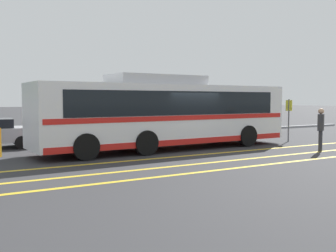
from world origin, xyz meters
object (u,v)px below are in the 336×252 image
Objects in this scene: transit_bus at (168,112)px; pedestrian_1 at (321,127)px; bus_stop_sign at (289,115)px; parked_car_2 at (96,127)px; parked_car_3 at (186,124)px; parked_car_4 at (248,122)px.

pedestrian_1 is at bearing 50.91° from transit_bus.
transit_bus reaches higher than bus_stop_sign.
parked_car_2 is 2.30× the size of pedestrian_1.
pedestrian_1 is 3.91m from bus_stop_sign.
parked_car_3 is at bearing 136.59° from transit_bus.
parked_car_3 reaches higher than parked_car_4.
pedestrian_1 is at bearing -19.95° from parked_car_4.
transit_bus is at bearing 111.88° from pedestrian_1.
parked_car_3 is (3.84, 4.36, -0.88)m from transit_bus.
pedestrian_1 is 0.82× the size of bus_stop_sign.
bus_stop_sign is at bearing -17.02° from parked_car_4.
parked_car_4 reaches higher than parked_car_2.
pedestrian_1 reaches higher than parked_car_3.
parked_car_2 is at bearing -163.84° from transit_bus.
parked_car_3 is at bearing -81.77° from parked_car_4.
transit_bus is 7.09m from bus_stop_sign.
parked_car_3 is at bearing 87.29° from parked_car_2.
parked_car_3 is 8.45m from pedestrian_1.
bus_stop_sign is (-1.99, -5.31, 0.67)m from parked_car_4.
parked_car_4 is (9.06, 4.79, -0.89)m from transit_bus.
parked_car_2 is 10.17m from bus_stop_sign.
parked_car_2 is 1.02× the size of parked_car_4.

